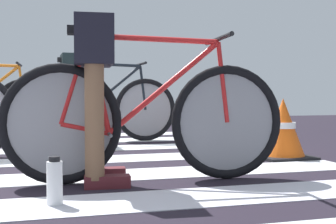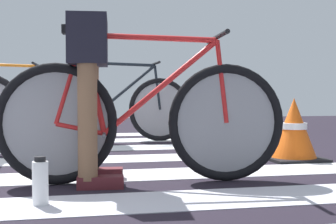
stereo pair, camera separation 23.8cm
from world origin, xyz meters
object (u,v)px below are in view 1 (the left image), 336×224
at_px(water_bottle, 55,182).
at_px(bicycle_3_of_4, 101,108).
at_px(cyclist_1_of_4, 94,77).
at_px(traffic_cone, 283,130).
at_px(cyclist_3_of_4, 72,86).
at_px(bicycle_1_of_4, 146,119).

bearing_deg(water_bottle, bicycle_3_of_4, 78.08).
distance_m(cyclist_1_of_4, traffic_cone, 1.83).
bearing_deg(cyclist_3_of_4, bicycle_3_of_4, 0.00).
height_order(cyclist_3_of_4, traffic_cone, cyclist_3_of_4).
relative_size(cyclist_1_of_4, traffic_cone, 1.96).
distance_m(bicycle_1_of_4, traffic_cone, 1.52).
bearing_deg(traffic_cone, cyclist_3_of_4, 133.30).
bearing_deg(bicycle_3_of_4, bicycle_1_of_4, -92.24).
xyz_separation_m(bicycle_1_of_4, water_bottle, (-0.56, -0.46, -0.27)).
relative_size(bicycle_3_of_4, traffic_cone, 3.46).
xyz_separation_m(bicycle_3_of_4, water_bottle, (-0.61, -2.88, -0.27)).
distance_m(bicycle_1_of_4, cyclist_3_of_4, 2.43).
bearing_deg(bicycle_1_of_4, cyclist_3_of_4, 101.15).
relative_size(cyclist_1_of_4, bicycle_3_of_4, 0.57).
relative_size(bicycle_1_of_4, cyclist_1_of_4, 1.77).
distance_m(bicycle_3_of_4, water_bottle, 2.95).
height_order(bicycle_1_of_4, traffic_cone, bicycle_1_of_4).
bearing_deg(water_bottle, traffic_cone, 31.63).
distance_m(cyclist_3_of_4, water_bottle, 2.93).
xyz_separation_m(bicycle_3_of_4, traffic_cone, (1.29, -1.71, -0.15)).
bearing_deg(cyclist_1_of_4, bicycle_1_of_4, -0.00).
relative_size(cyclist_3_of_4, traffic_cone, 1.93).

